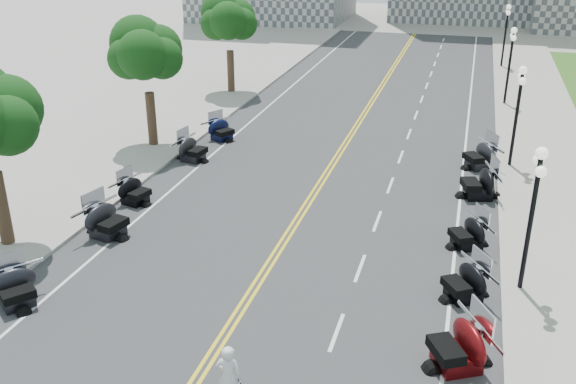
# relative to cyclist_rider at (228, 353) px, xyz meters

# --- Properties ---
(ground) EXTENTS (160.00, 160.00, 0.00)m
(ground) POSITION_rel_cyclist_rider_xyz_m (-1.41, 4.28, -2.01)
(ground) COLOR gray
(road) EXTENTS (16.00, 90.00, 0.01)m
(road) POSITION_rel_cyclist_rider_xyz_m (-1.41, 14.28, -2.00)
(road) COLOR #333335
(road) RESTS_ON ground
(centerline_yellow_a) EXTENTS (0.12, 90.00, 0.00)m
(centerline_yellow_a) POSITION_rel_cyclist_rider_xyz_m (-1.53, 14.28, -1.99)
(centerline_yellow_a) COLOR yellow
(centerline_yellow_a) RESTS_ON road
(centerline_yellow_b) EXTENTS (0.12, 90.00, 0.00)m
(centerline_yellow_b) POSITION_rel_cyclist_rider_xyz_m (-1.29, 14.28, -1.99)
(centerline_yellow_b) COLOR yellow
(centerline_yellow_b) RESTS_ON road
(edge_line_north) EXTENTS (0.12, 90.00, 0.00)m
(edge_line_north) POSITION_rel_cyclist_rider_xyz_m (4.99, 14.28, -1.99)
(edge_line_north) COLOR white
(edge_line_north) RESTS_ON road
(edge_line_south) EXTENTS (0.12, 90.00, 0.00)m
(edge_line_south) POSITION_rel_cyclist_rider_xyz_m (-7.81, 14.28, -1.99)
(edge_line_south) COLOR white
(edge_line_south) RESTS_ON road
(lane_dash_6) EXTENTS (0.12, 2.00, 0.00)m
(lane_dash_6) POSITION_rel_cyclist_rider_xyz_m (1.79, 4.28, -1.99)
(lane_dash_6) COLOR white
(lane_dash_6) RESTS_ON road
(lane_dash_7) EXTENTS (0.12, 2.00, 0.00)m
(lane_dash_7) POSITION_rel_cyclist_rider_xyz_m (1.79, 8.28, -1.99)
(lane_dash_7) COLOR white
(lane_dash_7) RESTS_ON road
(lane_dash_8) EXTENTS (0.12, 2.00, 0.00)m
(lane_dash_8) POSITION_rel_cyclist_rider_xyz_m (1.79, 12.28, -1.99)
(lane_dash_8) COLOR white
(lane_dash_8) RESTS_ON road
(lane_dash_9) EXTENTS (0.12, 2.00, 0.00)m
(lane_dash_9) POSITION_rel_cyclist_rider_xyz_m (1.79, 16.28, -1.99)
(lane_dash_9) COLOR white
(lane_dash_9) RESTS_ON road
(lane_dash_10) EXTENTS (0.12, 2.00, 0.00)m
(lane_dash_10) POSITION_rel_cyclist_rider_xyz_m (1.79, 20.28, -1.99)
(lane_dash_10) COLOR white
(lane_dash_10) RESTS_ON road
(lane_dash_11) EXTENTS (0.12, 2.00, 0.00)m
(lane_dash_11) POSITION_rel_cyclist_rider_xyz_m (1.79, 24.28, -1.99)
(lane_dash_11) COLOR white
(lane_dash_11) RESTS_ON road
(lane_dash_12) EXTENTS (0.12, 2.00, 0.00)m
(lane_dash_12) POSITION_rel_cyclist_rider_xyz_m (1.79, 28.28, -1.99)
(lane_dash_12) COLOR white
(lane_dash_12) RESTS_ON road
(lane_dash_13) EXTENTS (0.12, 2.00, 0.00)m
(lane_dash_13) POSITION_rel_cyclist_rider_xyz_m (1.79, 32.28, -1.99)
(lane_dash_13) COLOR white
(lane_dash_13) RESTS_ON road
(lane_dash_14) EXTENTS (0.12, 2.00, 0.00)m
(lane_dash_14) POSITION_rel_cyclist_rider_xyz_m (1.79, 36.28, -1.99)
(lane_dash_14) COLOR white
(lane_dash_14) RESTS_ON road
(lane_dash_15) EXTENTS (0.12, 2.00, 0.00)m
(lane_dash_15) POSITION_rel_cyclist_rider_xyz_m (1.79, 40.28, -1.99)
(lane_dash_15) COLOR white
(lane_dash_15) RESTS_ON road
(lane_dash_16) EXTENTS (0.12, 2.00, 0.00)m
(lane_dash_16) POSITION_rel_cyclist_rider_xyz_m (1.79, 44.28, -1.99)
(lane_dash_16) COLOR white
(lane_dash_16) RESTS_ON road
(lane_dash_17) EXTENTS (0.12, 2.00, 0.00)m
(lane_dash_17) POSITION_rel_cyclist_rider_xyz_m (1.79, 48.28, -1.99)
(lane_dash_17) COLOR white
(lane_dash_17) RESTS_ON road
(lane_dash_18) EXTENTS (0.12, 2.00, 0.00)m
(lane_dash_18) POSITION_rel_cyclist_rider_xyz_m (1.79, 52.28, -1.99)
(lane_dash_18) COLOR white
(lane_dash_18) RESTS_ON road
(lane_dash_19) EXTENTS (0.12, 2.00, 0.00)m
(lane_dash_19) POSITION_rel_cyclist_rider_xyz_m (1.79, 56.28, -1.99)
(lane_dash_19) COLOR white
(lane_dash_19) RESTS_ON road
(sidewalk_north) EXTENTS (5.00, 90.00, 0.15)m
(sidewalk_north) POSITION_rel_cyclist_rider_xyz_m (9.09, 14.28, -1.93)
(sidewalk_north) COLOR #9E9991
(sidewalk_north) RESTS_ON ground
(sidewalk_south) EXTENTS (5.00, 90.00, 0.15)m
(sidewalk_south) POSITION_rel_cyclist_rider_xyz_m (-11.91, 14.28, -1.93)
(sidewalk_south) COLOR #9E9991
(sidewalk_south) RESTS_ON ground
(street_lamp_2) EXTENTS (0.50, 1.20, 4.90)m
(street_lamp_2) POSITION_rel_cyclist_rider_xyz_m (7.19, 8.28, 0.59)
(street_lamp_2) COLOR black
(street_lamp_2) RESTS_ON sidewalk_north
(street_lamp_3) EXTENTS (0.50, 1.20, 4.90)m
(street_lamp_3) POSITION_rel_cyclist_rider_xyz_m (7.19, 20.28, 0.59)
(street_lamp_3) COLOR black
(street_lamp_3) RESTS_ON sidewalk_north
(street_lamp_4) EXTENTS (0.50, 1.20, 4.90)m
(street_lamp_4) POSITION_rel_cyclist_rider_xyz_m (7.19, 32.28, 0.59)
(street_lamp_4) COLOR black
(street_lamp_4) RESTS_ON sidewalk_north
(street_lamp_5) EXTENTS (0.50, 1.20, 4.90)m
(street_lamp_5) POSITION_rel_cyclist_rider_xyz_m (7.19, 44.28, 0.59)
(street_lamp_5) COLOR black
(street_lamp_5) RESTS_ON sidewalk_north
(tree_3) EXTENTS (4.80, 4.80, 9.20)m
(tree_3) POSITION_rel_cyclist_rider_xyz_m (-11.41, 18.28, 2.74)
(tree_3) COLOR #235619
(tree_3) RESTS_ON sidewalk_south
(tree_4) EXTENTS (4.80, 4.80, 9.20)m
(tree_4) POSITION_rel_cyclist_rider_xyz_m (-11.41, 30.28, 2.74)
(tree_4) COLOR #235619
(tree_4) RESTS_ON sidewalk_south
(motorcycle_n_5) EXTENTS (2.97, 2.97, 1.53)m
(motorcycle_n_5) POSITION_rel_cyclist_rider_xyz_m (5.31, 3.65, -1.24)
(motorcycle_n_5) COLOR #590A0C
(motorcycle_n_5) RESTS_ON road
(motorcycle_n_6) EXTENTS (2.63, 2.63, 1.33)m
(motorcycle_n_6) POSITION_rel_cyclist_rider_xyz_m (5.38, 7.29, -1.34)
(motorcycle_n_6) COLOR black
(motorcycle_n_6) RESTS_ON road
(motorcycle_n_7) EXTENTS (2.49, 2.49, 1.28)m
(motorcycle_n_7) POSITION_rel_cyclist_rider_xyz_m (5.37, 11.01, -1.37)
(motorcycle_n_7) COLOR black
(motorcycle_n_7) RESTS_ON road
(motorcycle_n_8) EXTENTS (2.70, 2.70, 1.53)m
(motorcycle_n_8) POSITION_rel_cyclist_rider_xyz_m (5.71, 15.98, -1.24)
(motorcycle_n_8) COLOR black
(motorcycle_n_8) RESTS_ON road
(motorcycle_n_9) EXTENTS (2.85, 2.85, 1.45)m
(motorcycle_n_9) POSITION_rel_cyclist_rider_xyz_m (5.70, 19.75, -1.28)
(motorcycle_n_9) COLOR black
(motorcycle_n_9) RESTS_ON road
(motorcycle_s_5) EXTENTS (2.68, 2.68, 1.33)m
(motorcycle_s_5) POSITION_rel_cyclist_rider_xyz_m (-8.45, 2.92, -1.34)
(motorcycle_s_5) COLOR black
(motorcycle_s_5) RESTS_ON road
(motorcycle_s_6) EXTENTS (2.51, 2.51, 1.46)m
(motorcycle_s_6) POSITION_rel_cyclist_rider_xyz_m (-8.17, 8.05, -1.28)
(motorcycle_s_6) COLOR black
(motorcycle_s_6) RESTS_ON road
(motorcycle_s_7) EXTENTS (2.18, 2.18, 1.25)m
(motorcycle_s_7) POSITION_rel_cyclist_rider_xyz_m (-8.68, 11.18, -1.38)
(motorcycle_s_7) COLOR black
(motorcycle_s_7) RESTS_ON road
(motorcycle_s_8) EXTENTS (2.21, 2.21, 1.35)m
(motorcycle_s_8) POSITION_rel_cyclist_rider_xyz_m (-8.42, 16.79, -1.33)
(motorcycle_s_8) COLOR black
(motorcycle_s_8) RESTS_ON road
(motorcycle_s_9) EXTENTS (2.49, 2.49, 1.27)m
(motorcycle_s_9) POSITION_rel_cyclist_rider_xyz_m (-8.23, 20.34, -1.37)
(motorcycle_s_9) COLOR black
(motorcycle_s_9) RESTS_ON road
(cyclist_rider) EXTENTS (0.67, 0.44, 1.84)m
(cyclist_rider) POSITION_rel_cyclist_rider_xyz_m (0.00, 0.00, 0.00)
(cyclist_rider) COLOR white
(cyclist_rider) RESTS_ON bicycle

